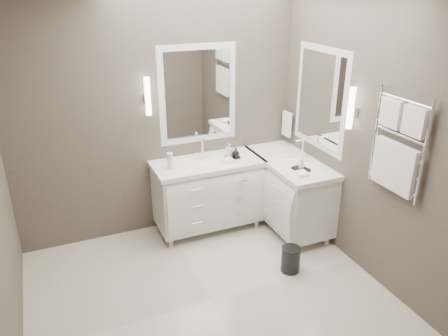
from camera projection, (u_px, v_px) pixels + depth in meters
name	position (u px, v px, depth m)	size (l,w,h in m)	color
floor	(212.00, 301.00, 4.02)	(3.20, 3.00, 0.01)	beige
wall_back	(159.00, 116.00, 4.75)	(3.20, 0.01, 2.70)	#4F463F
wall_front	(318.00, 272.00, 2.21)	(3.20, 0.01, 2.70)	#4F463F
wall_right	(370.00, 139.00, 4.06)	(0.01, 3.00, 2.70)	#4F463F
vanity_back	(208.00, 190.00, 5.02)	(1.24, 0.59, 0.97)	white
vanity_right	(288.00, 189.00, 5.07)	(0.59, 1.24, 0.97)	white
mirror_back	(198.00, 94.00, 4.82)	(0.90, 0.02, 1.10)	white
mirror_right	(320.00, 99.00, 4.65)	(0.02, 0.90, 1.10)	white
sconce_back	(148.00, 97.00, 4.54)	(0.06, 0.06, 0.40)	white
sconce_right	(351.00, 109.00, 4.12)	(0.06, 0.06, 0.40)	white
towel_bar_corner	(287.00, 124.00, 5.28)	(0.03, 0.22, 0.30)	white
towel_ladder	(397.00, 150.00, 3.69)	(0.06, 0.58, 0.90)	white
waste_bin	(291.00, 259.00, 4.38)	(0.19, 0.19, 0.27)	black
amenity_tray_back	(232.00, 157.00, 4.96)	(0.15, 0.11, 0.02)	black
amenity_tray_right	(301.00, 169.00, 4.64)	(0.13, 0.17, 0.03)	black
water_bottle	(170.00, 161.00, 4.65)	(0.06, 0.06, 0.18)	silver
soap_bottle_a	(229.00, 150.00, 4.93)	(0.07, 0.07, 0.15)	white
soap_bottle_b	(236.00, 152.00, 4.92)	(0.08, 0.08, 0.11)	black
soap_bottle_c	(302.00, 162.00, 4.61)	(0.06, 0.06, 0.14)	white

